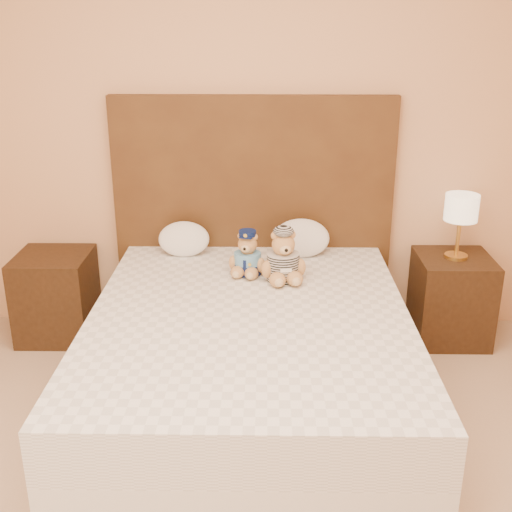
{
  "coord_description": "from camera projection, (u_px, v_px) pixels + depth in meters",
  "views": [
    {
      "loc": [
        0.08,
        -1.7,
        1.95
      ],
      "look_at": [
        0.03,
        1.45,
        0.76
      ],
      "focal_mm": 45.0,
      "sensor_mm": 36.0,
      "label": 1
    }
  ],
  "objects": [
    {
      "name": "headboard",
      "position": [
        253.0,
        215.0,
        4.08
      ],
      "size": [
        1.75,
        0.08,
        1.5
      ],
      "primitive_type": "cube",
      "color": "#4E3117",
      "rests_on": "ground"
    },
    {
      "name": "bed",
      "position": [
        250.0,
        361.0,
        3.3
      ],
      "size": [
        1.6,
        2.0,
        0.55
      ],
      "color": "white",
      "rests_on": "ground"
    },
    {
      "name": "teddy_prisoner",
      "position": [
        283.0,
        256.0,
        3.55
      ],
      "size": [
        0.31,
        0.3,
        0.3
      ],
      "primitive_type": null,
      "rotation": [
        0.0,
        0.0,
        0.18
      ],
      "color": "#B57946",
      "rests_on": "bed"
    },
    {
      "name": "lamp",
      "position": [
        461.0,
        211.0,
        3.83
      ],
      "size": [
        0.2,
        0.2,
        0.4
      ],
      "color": "gold",
      "rests_on": "nightstand_right"
    },
    {
      "name": "nightstand_left",
      "position": [
        56.0,
        296.0,
        4.07
      ],
      "size": [
        0.45,
        0.45,
        0.55
      ],
      "primitive_type": "cube",
      "color": "#352010",
      "rests_on": "ground"
    },
    {
      "name": "nightstand_right",
      "position": [
        451.0,
        298.0,
        4.03
      ],
      "size": [
        0.45,
        0.45,
        0.55
      ],
      "primitive_type": "cube",
      "color": "#352010",
      "rests_on": "ground"
    },
    {
      "name": "teddy_police",
      "position": [
        248.0,
        253.0,
        3.64
      ],
      "size": [
        0.27,
        0.26,
        0.26
      ],
      "primitive_type": null,
      "rotation": [
        0.0,
        0.0,
        -0.22
      ],
      "color": "#B57946",
      "rests_on": "bed"
    },
    {
      "name": "pillow_left",
      "position": [
        184.0,
        237.0,
        3.95
      ],
      "size": [
        0.31,
        0.2,
        0.22
      ],
      "primitive_type": "ellipsoid",
      "color": "white",
      "rests_on": "bed"
    },
    {
      "name": "pillow_right",
      "position": [
        301.0,
        236.0,
        3.94
      ],
      "size": [
        0.35,
        0.22,
        0.24
      ],
      "primitive_type": "ellipsoid",
      "color": "white",
      "rests_on": "bed"
    },
    {
      "name": "room_walls",
      "position": [
        242.0,
        61.0,
        2.07
      ],
      "size": [
        4.04,
        4.52,
        2.72
      ],
      "color": "tan",
      "rests_on": "ground"
    }
  ]
}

